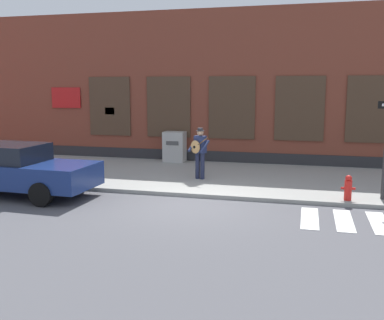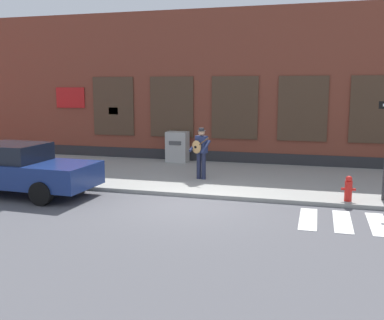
{
  "view_description": "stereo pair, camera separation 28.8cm",
  "coord_description": "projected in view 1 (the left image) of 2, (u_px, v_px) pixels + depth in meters",
  "views": [
    {
      "loc": [
        3.0,
        -11.48,
        3.2
      ],
      "look_at": [
        -0.26,
        1.15,
        1.06
      ],
      "focal_mm": 42.0,
      "sensor_mm": 36.0,
      "label": 1
    },
    {
      "loc": [
        3.28,
        -11.41,
        3.2
      ],
      "look_at": [
        -0.26,
        1.15,
        1.06
      ],
      "focal_mm": 42.0,
      "sensor_mm": 36.0,
      "label": 2
    }
  ],
  "objects": [
    {
      "name": "fire_hydrant",
      "position": [
        348.0,
        188.0,
        12.28
      ],
      "size": [
        0.38,
        0.2,
        0.7
      ],
      "color": "red",
      "rests_on": "sidewalk"
    },
    {
      "name": "building_backdrop",
      "position": [
        239.0,
        88.0,
        19.94
      ],
      "size": [
        28.0,
        4.06,
        6.28
      ],
      "color": "brown",
      "rests_on": "ground"
    },
    {
      "name": "utility_box",
      "position": [
        175.0,
        147.0,
        18.56
      ],
      "size": [
        0.87,
        0.65,
        1.25
      ],
      "color": "#ADADA8",
      "rests_on": "sidewalk"
    },
    {
      "name": "ground_plane",
      "position": [
        191.0,
        205.0,
        12.23
      ],
      "size": [
        160.0,
        160.0,
        0.0
      ],
      "primitive_type": "plane",
      "color": "#4C4C51"
    },
    {
      "name": "sidewalk",
      "position": [
        217.0,
        177.0,
        15.78
      ],
      "size": [
        28.0,
        5.76,
        0.11
      ],
      "color": "gray",
      "rests_on": "ground"
    },
    {
      "name": "busker",
      "position": [
        199.0,
        150.0,
        15.0
      ],
      "size": [
        0.72,
        0.67,
        1.73
      ],
      "color": "#1E233D",
      "rests_on": "sidewalk"
    },
    {
      "name": "red_car",
      "position": [
        18.0,
        170.0,
        13.23
      ],
      "size": [
        4.66,
        2.1,
        1.53
      ],
      "color": "navy",
      "rests_on": "ground"
    }
  ]
}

